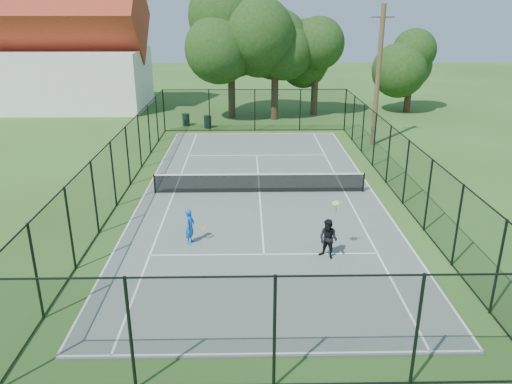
{
  "coord_description": "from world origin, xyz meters",
  "views": [
    {
      "loc": [
        -0.6,
        -22.45,
        8.44
      ],
      "look_at": [
        -0.22,
        -3.0,
        1.2
      ],
      "focal_mm": 35.0,
      "sensor_mm": 36.0,
      "label": 1
    }
  ],
  "objects_px": {
    "trash_bin_right": "(208,122)",
    "tennis_net": "(259,182)",
    "player_blue": "(190,226)",
    "player_black": "(328,239)",
    "trash_bin_left": "(186,120)",
    "utility_pole": "(378,76)"
  },
  "relations": [
    {
      "from": "trash_bin_right",
      "to": "utility_pole",
      "type": "relative_size",
      "value": 0.11
    },
    {
      "from": "tennis_net",
      "to": "trash_bin_right",
      "type": "relative_size",
      "value": 10.89
    },
    {
      "from": "trash_bin_right",
      "to": "utility_pole",
      "type": "bearing_deg",
      "value": -23.88
    },
    {
      "from": "utility_pole",
      "to": "trash_bin_left",
      "type": "bearing_deg",
      "value": 155.77
    },
    {
      "from": "tennis_net",
      "to": "player_black",
      "type": "xyz_separation_m",
      "value": [
        2.24,
        -6.68,
        0.21
      ]
    },
    {
      "from": "trash_bin_left",
      "to": "player_blue",
      "type": "xyz_separation_m",
      "value": [
        2.43,
        -20.13,
        0.28
      ]
    },
    {
      "from": "trash_bin_left",
      "to": "player_black",
      "type": "relative_size",
      "value": 0.45
    },
    {
      "from": "player_black",
      "to": "tennis_net",
      "type": "bearing_deg",
      "value": 108.58
    },
    {
      "from": "utility_pole",
      "to": "player_black",
      "type": "xyz_separation_m",
      "value": [
        -5.37,
        -15.68,
        -3.59
      ]
    },
    {
      "from": "tennis_net",
      "to": "trash_bin_left",
      "type": "distance_m",
      "value": 15.63
    },
    {
      "from": "tennis_net",
      "to": "trash_bin_left",
      "type": "bearing_deg",
      "value": 109.3
    },
    {
      "from": "utility_pole",
      "to": "player_blue",
      "type": "height_order",
      "value": "utility_pole"
    },
    {
      "from": "player_blue",
      "to": "player_black",
      "type": "relative_size",
      "value": 0.67
    },
    {
      "from": "player_blue",
      "to": "player_black",
      "type": "bearing_deg",
      "value": -14.59
    },
    {
      "from": "player_blue",
      "to": "tennis_net",
      "type": "bearing_deg",
      "value": 63.0
    },
    {
      "from": "trash_bin_right",
      "to": "tennis_net",
      "type": "bearing_deg",
      "value": -76.0
    },
    {
      "from": "trash_bin_left",
      "to": "tennis_net",
      "type": "bearing_deg",
      "value": -70.7
    },
    {
      "from": "trash_bin_left",
      "to": "trash_bin_right",
      "type": "distance_m",
      "value": 1.9
    },
    {
      "from": "tennis_net",
      "to": "player_blue",
      "type": "height_order",
      "value": "player_blue"
    },
    {
      "from": "player_black",
      "to": "trash_bin_right",
      "type": "bearing_deg",
      "value": 105.51
    },
    {
      "from": "player_black",
      "to": "utility_pole",
      "type": "bearing_deg",
      "value": 71.08
    },
    {
      "from": "utility_pole",
      "to": "trash_bin_right",
      "type": "bearing_deg",
      "value": 156.12
    }
  ]
}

